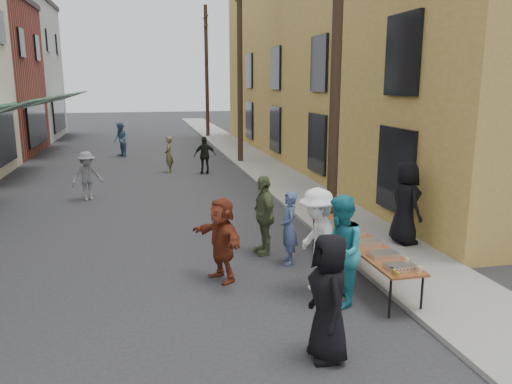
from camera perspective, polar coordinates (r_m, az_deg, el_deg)
name	(u,v)px	position (r m, az deg, el deg)	size (l,w,h in m)	color
ground	(169,296)	(9.46, -9.86, -11.67)	(120.00, 120.00, 0.00)	#28282B
sidewalk	(254,161)	(24.54, -0.17, 3.55)	(2.20, 60.00, 0.10)	gray
building_ochre	(383,57)	(25.40, 14.36, 14.68)	(10.00, 28.00, 10.00)	#A38C3A
utility_pole_near	(336,54)	(12.56, 9.18, 15.32)	(0.26, 0.26, 9.00)	#2D2116
utility_pole_mid	(240,68)	(24.11, -1.85, 14.00)	(0.26, 0.26, 9.00)	#2D2116
utility_pole_far	(207,73)	(35.95, -5.65, 13.42)	(0.26, 0.26, 9.00)	#2D2116
serving_table	(359,242)	(10.25, 11.73, -5.56)	(0.70, 4.00, 0.75)	maroon
catering_tray_sausage	(401,267)	(8.84, 16.21, -8.22)	(0.50, 0.33, 0.08)	maroon
catering_tray_foil_b	(383,254)	(9.38, 14.29, -6.90)	(0.50, 0.33, 0.08)	#B2B2B7
catering_tray_buns	(366,242)	(9.97, 12.46, -5.65)	(0.50, 0.33, 0.08)	tan
catering_tray_foil_d	(351,232)	(10.58, 10.85, -4.52)	(0.50, 0.33, 0.08)	#B2B2B7
catering_tray_buns_end	(339,223)	(11.19, 9.41, -3.52)	(0.50, 0.33, 0.08)	tan
condiment_jar_a	(398,274)	(8.50, 15.88, -9.05)	(0.07, 0.07, 0.08)	#A57F26
condiment_jar_b	(395,272)	(8.58, 15.56, -8.83)	(0.07, 0.07, 0.08)	#A57F26
condiment_jar_c	(392,270)	(8.66, 15.25, -8.60)	(0.07, 0.07, 0.08)	#A57F26
cup_stack	(419,270)	(8.73, 18.18, -8.47)	(0.08, 0.08, 0.12)	tan
guest_front_a	(329,298)	(7.13, 8.31, -11.85)	(0.90, 0.58, 1.83)	black
guest_front_b	(289,228)	(10.71, 3.78, -4.11)	(0.58, 0.38, 1.58)	#455986
guest_front_c	(340,251)	(8.80, 9.59, -6.67)	(0.95, 0.74, 1.96)	teal
guest_front_d	(317,241)	(9.26, 7.02, -5.57)	(1.27, 0.73, 1.97)	white
guest_front_e	(264,215)	(11.27, 0.88, -2.64)	(1.06, 0.44, 1.81)	#59683C
guest_queue_back	(222,239)	(9.80, -3.95, -5.42)	(1.55, 0.49, 1.67)	maroon
server	(406,203)	(12.18, 16.74, -1.17)	(0.96, 0.62, 1.96)	black
passerby_left	(87,176)	(17.40, -18.73, 1.75)	(1.05, 0.60, 1.62)	slate
passerby_mid	(205,155)	(21.38, -5.86, 4.19)	(0.93, 0.39, 1.59)	black
passerby_right	(169,154)	(21.96, -9.94, 4.25)	(0.57, 0.37, 1.57)	#67683C
passerby_far	(121,140)	(27.17, -15.20, 5.79)	(0.88, 0.68, 1.81)	#49708E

